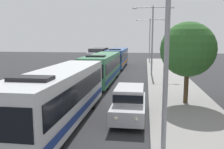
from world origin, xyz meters
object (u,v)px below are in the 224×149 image
at_px(bus_second_in_line, 103,67).
at_px(bus_middle, 118,57).
at_px(streetlamp_far, 150,35).
at_px(roadside_tree, 188,50).
at_px(box_truck_oncoming, 98,57).
at_px(white_suv, 129,101).
at_px(bus_lead, 61,94).
at_px(streetlamp_near, 168,16).
at_px(streetlamp_mid, 152,34).

height_order(bus_second_in_line, bus_middle, same).
bearing_deg(streetlamp_far, bus_middle, -112.15).
bearing_deg(roadside_tree, box_truck_oncoming, 116.50).
bearing_deg(white_suv, streetlamp_far, 87.48).
height_order(bus_lead, roadside_tree, roadside_tree).
distance_m(box_truck_oncoming, streetlamp_near, 31.02).
relative_size(bus_second_in_line, box_truck_oncoming, 1.57).
bearing_deg(box_truck_oncoming, streetlamp_near, -73.58).
relative_size(bus_middle, streetlamp_mid, 1.39).
relative_size(box_truck_oncoming, streetlamp_far, 0.87).
bearing_deg(bus_lead, streetlamp_far, 82.31).
distance_m(bus_lead, white_suv, 4.02).
distance_m(bus_lead, box_truck_oncoming, 26.89).
relative_size(streetlamp_near, streetlamp_far, 1.01).
height_order(bus_middle, streetlamp_mid, streetlamp_mid).
bearing_deg(streetlamp_mid, bus_lead, -106.20).
bearing_deg(bus_second_in_line, white_suv, -72.16).
bearing_deg(bus_lead, white_suv, 21.33).
bearing_deg(streetlamp_mid, bus_second_in_line, -133.70).
xyz_separation_m(streetlamp_near, streetlamp_mid, (0.00, 21.42, -0.22)).
bearing_deg(white_suv, bus_second_in_line, 107.84).
height_order(bus_second_in_line, streetlamp_mid, streetlamp_mid).
distance_m(bus_middle, streetlamp_near, 30.31).
xyz_separation_m(bus_second_in_line, streetlamp_far, (5.40, 27.07, 3.82)).
height_order(bus_middle, streetlamp_near, streetlamp_near).
xyz_separation_m(box_truck_oncoming, streetlamp_mid, (8.70, -8.10, 3.65)).
bearing_deg(bus_second_in_line, roadside_tree, -46.59).
bearing_deg(box_truck_oncoming, white_suv, -74.50).
distance_m(bus_middle, roadside_tree, 23.13).
bearing_deg(bus_second_in_line, streetlamp_far, 78.72).
height_order(bus_second_in_line, box_truck_oncoming, bus_second_in_line).
xyz_separation_m(bus_lead, streetlamp_mid, (5.40, 18.58, 3.67)).
bearing_deg(streetlamp_mid, box_truck_oncoming, 137.04).
xyz_separation_m(bus_lead, streetlamp_far, (5.40, 40.00, 3.82)).
relative_size(bus_lead, streetlamp_mid, 1.29).
height_order(streetlamp_near, streetlamp_mid, streetlamp_near).
distance_m(streetlamp_mid, streetlamp_far, 21.42).
bearing_deg(streetlamp_mid, streetlamp_near, -90.00).
bearing_deg(bus_second_in_line, streetlamp_mid, 46.30).
bearing_deg(bus_middle, box_truck_oncoming, -179.03).
xyz_separation_m(bus_lead, streetlamp_near, (5.40, -2.83, 3.89)).
bearing_deg(streetlamp_mid, streetlamp_far, 90.00).
xyz_separation_m(white_suv, streetlamp_far, (1.70, 38.56, 4.48)).
relative_size(bus_lead, bus_middle, 0.93).
distance_m(bus_middle, white_suv, 25.57).
relative_size(bus_middle, box_truck_oncoming, 1.58).
xyz_separation_m(streetlamp_near, streetlamp_far, (0.00, 42.83, -0.07)).
xyz_separation_m(streetlamp_mid, roadside_tree, (2.12, -13.60, -1.39)).
bearing_deg(bus_second_in_line, streetlamp_near, -71.10).
relative_size(bus_lead, streetlamp_far, 1.27).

